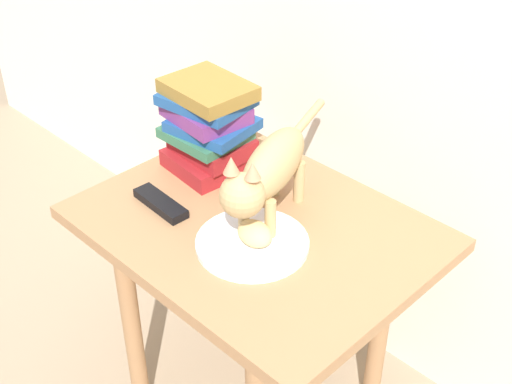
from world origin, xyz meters
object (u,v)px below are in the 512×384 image
object	(u,v)px
cat	(268,171)
bread_roll	(255,234)
plate	(252,243)
book_stack	(208,126)
side_table	(256,255)
tv_remote	(161,203)

from	to	relation	value
cat	bread_roll	bearing A→B (deg)	-62.09
plate	book_stack	bearing A→B (deg)	153.89
bread_roll	side_table	bearing A→B (deg)	133.19
side_table	bread_roll	bearing A→B (deg)	-46.81
plate	cat	size ratio (longest dim) A/B	0.51
cat	plate	bearing A→B (deg)	-66.87
plate	cat	xyz separation A→B (m)	(-0.03, 0.08, 0.13)
side_table	cat	distance (m)	0.22
book_stack	tv_remote	size ratio (longest dim) A/B	1.51
cat	tv_remote	bearing A→B (deg)	-148.62
side_table	plate	world-z (taller)	plate
book_stack	tv_remote	world-z (taller)	book_stack
plate	bread_roll	size ratio (longest dim) A/B	2.93
side_table	plate	size ratio (longest dim) A/B	3.14
side_table	tv_remote	bearing A→B (deg)	-150.38
cat	tv_remote	size ratio (longest dim) A/B	3.04
side_table	cat	bearing A→B (deg)	47.18
bread_roll	tv_remote	world-z (taller)	bread_roll
plate	tv_remote	size ratio (longest dim) A/B	1.56
bread_roll	book_stack	xyz separation A→B (m)	(-0.29, 0.14, 0.08)
side_table	tv_remote	distance (m)	0.24
book_stack	tv_remote	xyz separation A→B (m)	(0.04, -0.19, -0.10)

